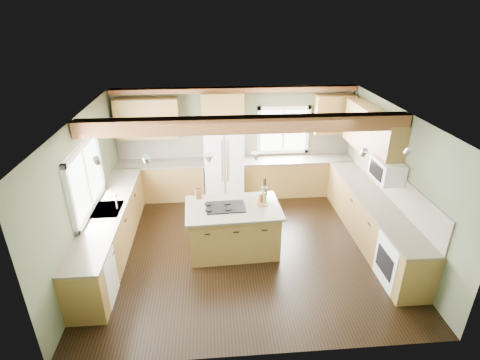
{
  "coord_description": "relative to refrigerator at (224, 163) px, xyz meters",
  "views": [
    {
      "loc": [
        -0.59,
        -6.02,
        4.27
      ],
      "look_at": [
        -0.07,
        0.3,
        1.29
      ],
      "focal_mm": 28.0,
      "sensor_mm": 36.0,
      "label": 1
    }
  ],
  "objects": [
    {
      "name": "soffit_trim",
      "position": [
        0.3,
        0.28,
        1.64
      ],
      "size": [
        5.55,
        0.2,
        0.1
      ],
      "primitive_type": "cube",
      "color": "brown",
      "rests_on": "ceiling"
    },
    {
      "name": "base_cab_back_left",
      "position": [
        -1.49,
        0.08,
        -0.46
      ],
      "size": [
        2.02,
        0.6,
        0.88
      ],
      "primitive_type": "cube",
      "color": "brown",
      "rests_on": "floor"
    },
    {
      "name": "ceiling",
      "position": [
        0.3,
        -2.12,
        1.7
      ],
      "size": [
        5.6,
        5.6,
        0.0
      ],
      "primitive_type": "plane",
      "rotation": [
        3.14,
        0.0,
        0.0
      ],
      "color": "silver",
      "rests_on": "wall_back"
    },
    {
      "name": "wall_right",
      "position": [
        3.1,
        -2.12,
        0.4
      ],
      "size": [
        0.0,
        5.0,
        5.0
      ],
      "primitive_type": "plane",
      "rotation": [
        1.57,
        0.0,
        -1.57
      ],
      "color": "#4D543C",
      "rests_on": "ground"
    },
    {
      "name": "counter_back_right",
      "position": [
        1.79,
        0.08,
        0.0
      ],
      "size": [
        2.66,
        0.64,
        0.04
      ],
      "primitive_type": "cube",
      "color": "#484135",
      "rests_on": "base_cab_back_right"
    },
    {
      "name": "upper_cab_over_fridge",
      "position": [
        -0.0,
        0.21,
        1.25
      ],
      "size": [
        0.96,
        0.35,
        0.7
      ],
      "primitive_type": "cube",
      "color": "brown",
      "rests_on": "wall_back"
    },
    {
      "name": "base_cab_right",
      "position": [
        2.8,
        -2.07,
        -0.46
      ],
      "size": [
        0.6,
        3.7,
        0.88
      ],
      "primitive_type": "cube",
      "color": "brown",
      "rests_on": "floor"
    },
    {
      "name": "utensil_crock",
      "position": [
        0.72,
        -1.71,
        0.09
      ],
      "size": [
        0.14,
        0.14,
        0.15
      ],
      "primitive_type": "cylinder",
      "rotation": [
        0.0,
        0.0,
        0.29
      ],
      "color": "#37302C",
      "rests_on": "island_top"
    },
    {
      "name": "upper_cab_right",
      "position": [
        2.92,
        -1.22,
        1.05
      ],
      "size": [
        0.35,
        2.2,
        0.9
      ],
      "primitive_type": "cube",
      "color": "brown",
      "rests_on": "wall_right"
    },
    {
      "name": "backsplash_right",
      "position": [
        3.08,
        -2.07,
        0.31
      ],
      "size": [
        0.03,
        3.7,
        0.58
      ],
      "primitive_type": "cube",
      "color": "brown",
      "rests_on": "wall_right"
    },
    {
      "name": "counter_left",
      "position": [
        -2.2,
        -2.07,
        0.0
      ],
      "size": [
        0.64,
        3.74,
        0.04
      ],
      "primitive_type": "cube",
      "color": "#484135",
      "rests_on": "base_cab_left"
    },
    {
      "name": "window_left",
      "position": [
        -2.48,
        -2.07,
        0.65
      ],
      "size": [
        0.04,
        1.6,
        1.05
      ],
      "primitive_type": "cube",
      "color": "white",
      "rests_on": "wall_left"
    },
    {
      "name": "floor",
      "position": [
        0.3,
        -2.12,
        -0.9
      ],
      "size": [
        5.6,
        5.6,
        0.0
      ],
      "primitive_type": "plane",
      "color": "black",
      "rests_on": "ground"
    },
    {
      "name": "counter_back_left",
      "position": [
        -1.49,
        0.08,
        0.0
      ],
      "size": [
        2.06,
        0.64,
        0.04
      ],
      "primitive_type": "cube",
      "color": "#484135",
      "rests_on": "base_cab_back_left"
    },
    {
      "name": "microwave",
      "position": [
        2.88,
        -2.17,
        0.65
      ],
      "size": [
        0.4,
        0.7,
        0.38
      ],
      "primitive_type": "cube",
      "color": "white",
      "rests_on": "wall_right"
    },
    {
      "name": "backsplash_back",
      "position": [
        0.3,
        0.36,
        0.31
      ],
      "size": [
        5.58,
        0.03,
        0.58
      ],
      "primitive_type": "cube",
      "color": "brown",
      "rests_on": "wall_back"
    },
    {
      "name": "island_top",
      "position": [
        0.07,
        -2.18,
        0.0
      ],
      "size": [
        1.78,
        1.17,
        0.04
      ],
      "primitive_type": "cube",
      "rotation": [
        0.0,
        0.0,
        0.04
      ],
      "color": "#484135",
      "rests_on": "island"
    },
    {
      "name": "sink",
      "position": [
        -2.2,
        -2.07,
        0.01
      ],
      "size": [
        0.5,
        0.65,
        0.03
      ],
      "primitive_type": "cube",
      "color": "#262628",
      "rests_on": "counter_left"
    },
    {
      "name": "knife_block",
      "position": [
        -0.56,
        -1.79,
        0.11
      ],
      "size": [
        0.12,
        0.1,
        0.18
      ],
      "primitive_type": "cube",
      "rotation": [
        0.0,
        0.0,
        0.21
      ],
      "color": "brown",
      "rests_on": "island_top"
    },
    {
      "name": "base_cab_back_right",
      "position": [
        1.79,
        0.08,
        -0.46
      ],
      "size": [
        2.62,
        0.6,
        0.88
      ],
      "primitive_type": "cube",
      "color": "brown",
      "rests_on": "floor"
    },
    {
      "name": "faucet",
      "position": [
        -2.02,
        -2.07,
        0.15
      ],
      "size": [
        0.02,
        0.02,
        0.28
      ],
      "primitive_type": "cylinder",
      "color": "#B2B2B7",
      "rests_on": "sink"
    },
    {
      "name": "counter_right",
      "position": [
        2.8,
        -2.07,
        0.0
      ],
      "size": [
        0.64,
        3.74,
        0.04
      ],
      "primitive_type": "cube",
      "color": "#484135",
      "rests_on": "base_cab_right"
    },
    {
      "name": "base_cab_left",
      "position": [
        -2.2,
        -2.07,
        -0.46
      ],
      "size": [
        0.6,
        3.7,
        0.88
      ],
      "primitive_type": "cube",
      "color": "brown",
      "rests_on": "floor"
    },
    {
      "name": "ceiling_beam",
      "position": [
        0.3,
        -2.18,
        1.57
      ],
      "size": [
        5.55,
        0.26,
        0.26
      ],
      "primitive_type": "cube",
      "color": "brown",
      "rests_on": "ceiling"
    },
    {
      "name": "wall_back",
      "position": [
        0.3,
        0.38,
        0.4
      ],
      "size": [
        5.6,
        0.0,
        5.6
      ],
      "primitive_type": "plane",
      "rotation": [
        1.57,
        0.0,
        0.0
      ],
      "color": "#4D543C",
      "rests_on": "ground"
    },
    {
      "name": "dishwasher",
      "position": [
        -2.19,
        -3.37,
        -0.47
      ],
      "size": [
        0.6,
        0.6,
        0.84
      ],
      "primitive_type": "cube",
      "color": "white",
      "rests_on": "floor"
    },
    {
      "name": "oven",
      "position": [
        2.79,
        -3.37,
        -0.47
      ],
      "size": [
        0.6,
        0.72,
        0.84
      ],
      "primitive_type": "cube",
      "color": "white",
      "rests_on": "floor"
    },
    {
      "name": "window_back",
      "position": [
        1.45,
        0.36,
        0.65
      ],
      "size": [
        1.1,
        0.04,
        1.0
      ],
      "primitive_type": "cube",
      "color": "white",
      "rests_on": "wall_back"
    },
    {
      "name": "cooktop",
      "position": [
        -0.06,
        -2.19,
        0.03
      ],
      "size": [
        0.72,
        0.5,
        0.02
      ],
      "primitive_type": "cube",
      "rotation": [
        0.0,
        0.0,
        0.04
      ],
      "color": "black",
      "rests_on": "island_top"
    },
    {
      "name": "upper_cab_back_corner",
      "position": [
        2.6,
        0.21,
        1.05
      ],
      "size": [
        0.9,
        0.35,
        0.9
      ],
      "primitive_type": "cube",
      "color": "brown",
      "rests_on": "wall_back"
    },
    {
      "name": "upper_cab_back_left",
      "position": [
        -1.69,
        0.21,
        1.05
      ],
      "size": [
        1.4,
        0.35,
        0.9
      ],
      "primitive_type": "cube",
      "color": "brown",
      "rests_on": "wall_back"
    },
    {
      "name": "pendant_right",
      "position": [
        0.48,
        -2.16,
        0.98
      ],
      "size": [
        0.18,
        0.18,
        0.16
      ],
      "primitive_type": "cone",
      "rotation": [
        3.14,
        0.0,
        0.0
      ],
      "color": "#B2B2B7",
      "rests_on": "ceiling"
    },
    {
      "name": "bottle_tray",
      "position": [
        0.62,
        -2.1,
        0.13
      ],
      "size": [
        0.26,
        0.26,
        0.23
      ],
      "primitive_type": null,
      "rotation": [
        0.0,
        0.0,
        -0.04
      ],
      "color": "brown",
      "rests_on": "island_top"
    },
    {
      "name": "wall_left",
      "position": [
        -2.5,
        -2.12,
        0.4
      ],
      "size": [
        0.0,
        5.0,
        5.0
      ],
      "primitive_type": "plane",
      "rotation": [
        1.57,
        0.0,
        1.57
      ],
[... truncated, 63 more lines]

